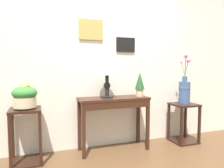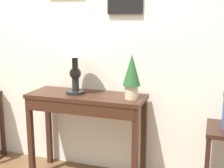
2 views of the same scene
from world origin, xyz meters
name	(u,v)px [view 1 (image 1 of 2)]	position (x,y,z in m)	size (l,w,h in m)	color
back_wall_with_art	(99,56)	(0.00, 1.35, 1.40)	(9.00, 0.13, 2.80)	silver
console_table	(114,107)	(0.14, 1.05, 0.66)	(1.03, 0.38, 0.79)	#381E14
table_lamp	(107,70)	(0.04, 1.07, 1.20)	(0.28, 0.28, 0.56)	black
potted_plant_on_console	(140,83)	(0.56, 1.04, 1.00)	(0.14, 0.14, 0.37)	beige
pedestal_stand_left	(26,136)	(-1.06, 1.04, 0.36)	(0.39, 0.39, 0.71)	black
planter_bowl_wide_left	(25,96)	(-1.06, 1.04, 0.87)	(0.31, 0.31, 0.32)	beige
pedestal_stand_right	(184,123)	(1.35, 1.01, 0.32)	(0.39, 0.39, 0.64)	black
flower_vase_tall_right	(184,89)	(1.35, 1.01, 0.87)	(0.19, 0.22, 0.80)	#3D5684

